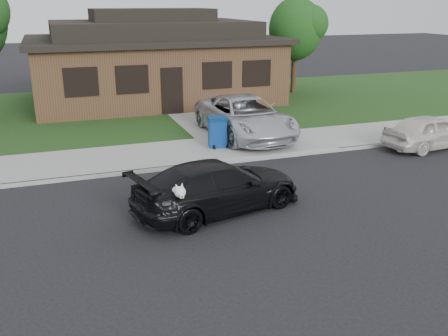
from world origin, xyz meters
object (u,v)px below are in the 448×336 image
object	(u,v)px
minivan	(245,117)
recycling_bin	(217,132)
sedan	(218,187)
white_compact	(431,131)

from	to	relation	value
minivan	recycling_bin	size ratio (longest dim) A/B	4.91
sedan	minivan	xyz separation A→B (m)	(3.25, 6.30, 0.24)
sedan	white_compact	distance (m)	9.62
minivan	recycling_bin	xyz separation A→B (m)	(-1.50, -1.07, -0.22)
minivan	recycling_bin	bearing A→B (deg)	-146.84
white_compact	recycling_bin	world-z (taller)	white_compact
recycling_bin	white_compact	bearing A→B (deg)	-5.44
white_compact	recycling_bin	distance (m)	7.78
minivan	recycling_bin	world-z (taller)	minivan
sedan	minivan	bearing A→B (deg)	-41.45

